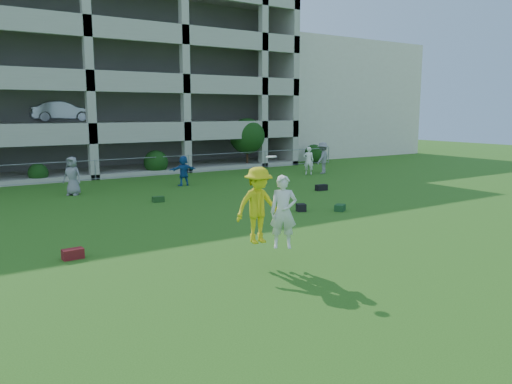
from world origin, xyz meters
TOP-DOWN VIEW (x-y plane):
  - ground at (0.00, 0.00)m, footprint 100.00×100.00m
  - stucco_building at (23.00, 28.00)m, footprint 16.00×14.00m
  - bystander_c at (-2.39, 14.27)m, footprint 1.05×1.05m
  - bystander_d at (3.37, 14.15)m, footprint 1.53×0.55m
  - bystander_e at (12.02, 14.15)m, footprint 0.76×0.75m
  - bystander_f at (13.13, 14.10)m, footprint 1.50×1.27m
  - bag_red_a at (-4.97, 3.43)m, footprint 0.57×0.33m
  - bag_green_c at (5.67, 4.36)m, footprint 0.61×0.56m
  - crate_d at (4.31, 5.17)m, footprint 0.45×0.45m
  - bag_black_e at (8.50, 8.80)m, footprint 0.63×0.36m
  - bag_green_g at (0.30, 10.27)m, footprint 0.52×0.34m
  - frisbee_contest at (-0.93, 0.12)m, footprint 1.54×1.24m
  - parking_garage at (-0.02, 27.70)m, footprint 30.00×14.00m
  - fence at (0.00, 19.00)m, footprint 36.06×0.06m
  - shrub_row at (4.59, 19.70)m, footprint 34.38×2.52m

SIDE VIEW (x-z plane):
  - ground at x=0.00m, z-range 0.00..0.00m
  - bag_green_g at x=0.30m, z-range 0.00..0.25m
  - bag_green_c at x=5.67m, z-range 0.00..0.26m
  - bag_red_a at x=-4.97m, z-range 0.00..0.28m
  - crate_d at x=4.31m, z-range 0.00..0.30m
  - bag_black_e at x=8.50m, z-range 0.00..0.30m
  - fence at x=0.00m, z-range 0.01..1.21m
  - bystander_d at x=3.37m, z-range 0.00..1.62m
  - bystander_e at x=12.02m, z-range 0.00..1.77m
  - bystander_c at x=-2.39m, z-range 0.00..1.85m
  - bystander_f at x=13.13m, z-range 0.00..2.02m
  - shrub_row at x=4.59m, z-range -0.24..3.26m
  - frisbee_contest at x=-0.93m, z-range 0.37..2.74m
  - stucco_building at x=23.00m, z-range 0.00..10.00m
  - parking_garage at x=-0.02m, z-range 0.01..12.01m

